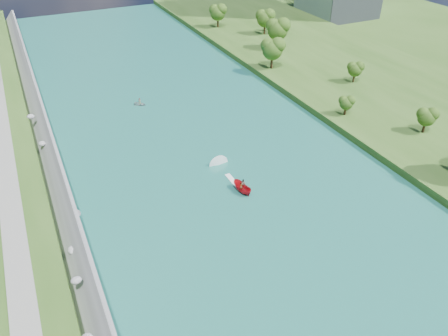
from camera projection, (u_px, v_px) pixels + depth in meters
ground at (282, 249)px, 60.04m from camera, size 260.00×260.00×0.00m
river_water at (220, 174)px, 74.96m from camera, size 55.00×240.00×0.10m
berm_east at (431, 114)px, 92.46m from camera, size 44.00×240.00×1.50m
riprap_bank at (63, 211)px, 64.05m from camera, size 4.49×236.00×4.47m
riverside_path at (11, 211)px, 61.27m from camera, size 3.00×200.00×0.10m
trees_east at (389, 93)px, 88.13m from camera, size 18.46×138.85×11.52m
motorboat at (238, 183)px, 71.66m from camera, size 3.60×18.94×2.04m
raft at (140, 103)px, 97.38m from camera, size 3.42×3.39×1.57m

